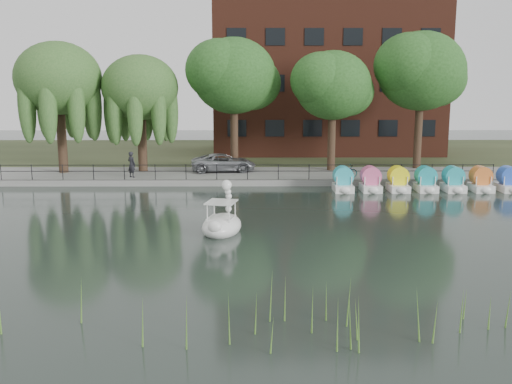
{
  "coord_description": "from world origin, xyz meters",
  "views": [
    {
      "loc": [
        0.35,
        -23.34,
        6.42
      ],
      "look_at": [
        0.5,
        4.0,
        1.3
      ],
      "focal_mm": 40.0,
      "sensor_mm": 36.0,
      "label": 1
    }
  ],
  "objects_px": {
    "swan_boat": "(222,222)",
    "bicycle": "(345,171)",
    "pedestrian": "(131,163)",
    "minivan": "(224,161)"
  },
  "relations": [
    {
      "from": "swan_boat",
      "to": "bicycle",
      "type": "bearing_deg",
      "value": 71.8
    },
    {
      "from": "minivan",
      "to": "swan_boat",
      "type": "xyz_separation_m",
      "value": [
        0.71,
        -15.52,
        -0.64
      ]
    },
    {
      "from": "pedestrian",
      "to": "minivan",
      "type": "bearing_deg",
      "value": -120.87
    },
    {
      "from": "swan_boat",
      "to": "minivan",
      "type": "bearing_deg",
      "value": 105.02
    },
    {
      "from": "bicycle",
      "to": "pedestrian",
      "type": "height_order",
      "value": "pedestrian"
    },
    {
      "from": "pedestrian",
      "to": "swan_boat",
      "type": "bearing_deg",
      "value": 153.3
    },
    {
      "from": "minivan",
      "to": "pedestrian",
      "type": "relative_size",
      "value": 2.64
    },
    {
      "from": "minivan",
      "to": "swan_boat",
      "type": "distance_m",
      "value": 15.55
    },
    {
      "from": "minivan",
      "to": "bicycle",
      "type": "bearing_deg",
      "value": -115.79
    },
    {
      "from": "minivan",
      "to": "swan_boat",
      "type": "relative_size",
      "value": 1.79
    }
  ]
}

